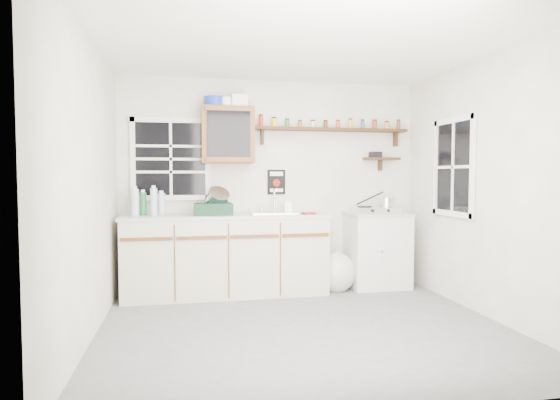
{
  "coord_description": "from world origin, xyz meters",
  "views": [
    {
      "loc": [
        -1.01,
        -4.0,
        1.36
      ],
      "look_at": [
        -0.11,
        0.55,
        1.12
      ],
      "focal_mm": 30.0,
      "sensor_mm": 36.0,
      "label": 1
    }
  ],
  "objects_px": {
    "main_cabinet": "(226,254)",
    "spice_shelf": "(331,129)",
    "dish_rack": "(215,206)",
    "upper_cabinet": "(228,135)",
    "hotplate": "(375,210)",
    "right_cabinet": "(377,249)"
  },
  "relations": [
    {
      "from": "upper_cabinet",
      "to": "dish_rack",
      "type": "bearing_deg",
      "value": -131.55
    },
    {
      "from": "upper_cabinet",
      "to": "dish_rack",
      "type": "height_order",
      "value": "upper_cabinet"
    },
    {
      "from": "main_cabinet",
      "to": "hotplate",
      "type": "xyz_separation_m",
      "value": [
        1.8,
        0.01,
        0.49
      ]
    },
    {
      "from": "upper_cabinet",
      "to": "spice_shelf",
      "type": "relative_size",
      "value": 0.34
    },
    {
      "from": "main_cabinet",
      "to": "dish_rack",
      "type": "distance_m",
      "value": 0.58
    },
    {
      "from": "upper_cabinet",
      "to": "spice_shelf",
      "type": "xyz_separation_m",
      "value": [
        1.27,
        0.07,
        0.1
      ]
    },
    {
      "from": "upper_cabinet",
      "to": "spice_shelf",
      "type": "bearing_deg",
      "value": 3.11
    },
    {
      "from": "right_cabinet",
      "to": "spice_shelf",
      "type": "bearing_deg",
      "value": 160.44
    },
    {
      "from": "main_cabinet",
      "to": "spice_shelf",
      "type": "height_order",
      "value": "spice_shelf"
    },
    {
      "from": "right_cabinet",
      "to": "main_cabinet",
      "type": "bearing_deg",
      "value": -179.21
    },
    {
      "from": "dish_rack",
      "to": "hotplate",
      "type": "xyz_separation_m",
      "value": [
        1.94,
        0.05,
        -0.08
      ]
    },
    {
      "from": "hotplate",
      "to": "main_cabinet",
      "type": "bearing_deg",
      "value": -175.25
    },
    {
      "from": "main_cabinet",
      "to": "spice_shelf",
      "type": "xyz_separation_m",
      "value": [
        1.31,
        0.21,
        1.47
      ]
    },
    {
      "from": "right_cabinet",
      "to": "dish_rack",
      "type": "xyz_separation_m",
      "value": [
        -1.97,
        -0.07,
        0.57
      ]
    },
    {
      "from": "right_cabinet",
      "to": "hotplate",
      "type": "bearing_deg",
      "value": -147.6
    },
    {
      "from": "right_cabinet",
      "to": "upper_cabinet",
      "type": "relative_size",
      "value": 1.4
    },
    {
      "from": "dish_rack",
      "to": "main_cabinet",
      "type": "bearing_deg",
      "value": 19.92
    },
    {
      "from": "right_cabinet",
      "to": "dish_rack",
      "type": "height_order",
      "value": "dish_rack"
    },
    {
      "from": "spice_shelf",
      "to": "hotplate",
      "type": "distance_m",
      "value": 1.12
    },
    {
      "from": "main_cabinet",
      "to": "hotplate",
      "type": "relative_size",
      "value": 4.01
    },
    {
      "from": "spice_shelf",
      "to": "dish_rack",
      "type": "bearing_deg",
      "value": -169.84
    },
    {
      "from": "right_cabinet",
      "to": "hotplate",
      "type": "xyz_separation_m",
      "value": [
        -0.03,
        -0.02,
        0.49
      ]
    }
  ]
}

